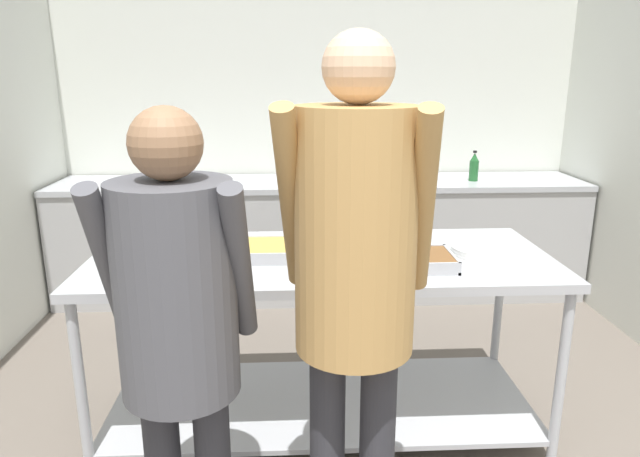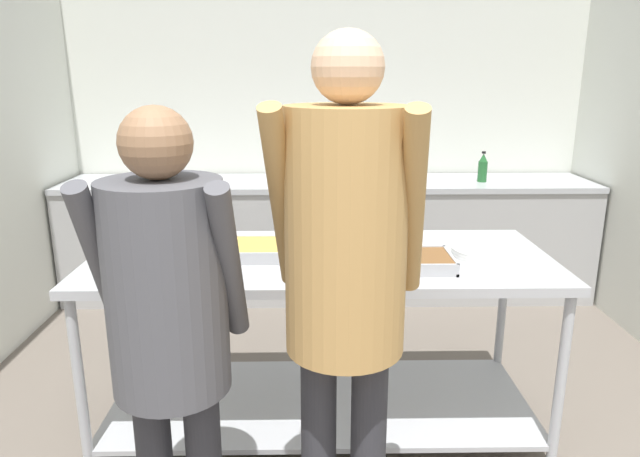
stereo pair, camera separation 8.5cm
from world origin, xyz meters
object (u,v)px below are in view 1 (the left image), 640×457
Objects in this scene: water_bottle at (474,167)px; sauce_pan at (169,255)px; serving_tray_roast at (283,250)px; guest_serving_right at (178,312)px; serving_tray_vegetables at (401,261)px; guest_serving_left at (355,262)px; plate_stack at (481,250)px.

sauce_pan is at bearing -136.78° from water_bottle.
guest_serving_right is at bearing -109.51° from serving_tray_roast.
guest_serving_right reaches higher than serving_tray_vegetables.
sauce_pan is 1.00m from serving_tray_vegetables.
water_bottle is at bearing 64.89° from guest_serving_left.
serving_tray_roast is 1.78× the size of plate_stack.
sauce_pan is at bearing 175.90° from serving_tray_vegetables.
guest_serving_left is (0.24, -0.81, 0.21)m from serving_tray_roast.
serving_tray_roast is at bearing 106.31° from guest_serving_left.
sauce_pan is 1.40m from plate_stack.
serving_tray_roast reaches higher than plate_stack.
sauce_pan is 1.49× the size of plate_stack.
plate_stack is at bearing 3.33° from sauce_pan.
serving_tray_vegetables is 1.06m from guest_serving_right.
serving_tray_vegetables is 0.25× the size of guest_serving_left.
plate_stack is 0.16× the size of guest_serving_left.
water_bottle is at bearing 73.75° from plate_stack.
plate_stack is 1.77m from water_bottle.
plate_stack is (1.39, 0.08, -0.03)m from sauce_pan.
guest_serving_left is at bearing -113.07° from serving_tray_vegetables.
serving_tray_roast is at bearing 70.49° from guest_serving_right.
serving_tray_vegetables is 0.72m from guest_serving_left.
guest_serving_left is (-0.27, -0.64, 0.21)m from serving_tray_vegetables.
sauce_pan is 1.03m from guest_serving_left.
guest_serving_right reaches higher than water_bottle.
serving_tray_vegetables is (1.00, -0.07, -0.02)m from sauce_pan.
serving_tray_vegetables is at bearing -159.05° from plate_stack.
serving_tray_roast is 0.91m from plate_stack.
guest_serving_right is at bearing -139.81° from serving_tray_vegetables.
plate_stack is at bearing 49.67° from guest_serving_left.
guest_serving_left reaches higher than serving_tray_roast.
water_bottle is at bearing 56.06° from guest_serving_right.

